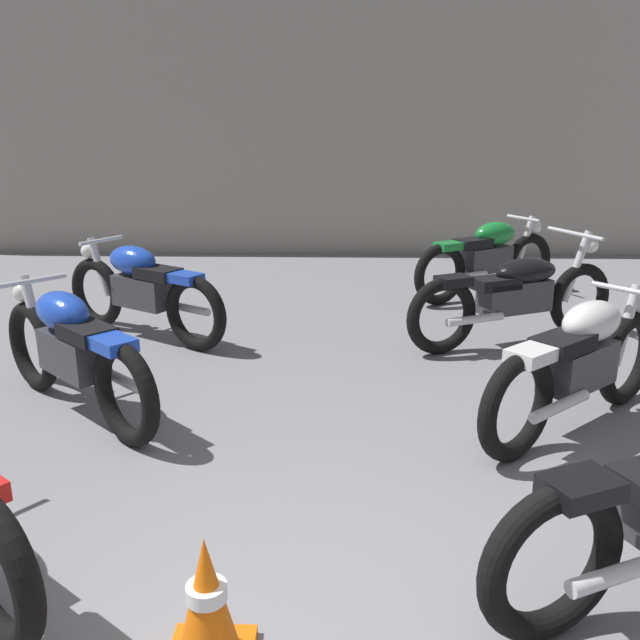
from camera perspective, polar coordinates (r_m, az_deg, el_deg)
The scene contains 7 objects.
back_wall at distance 10.13m, azimuth 0.86°, elevation 15.71°, with size 13.43×0.24×3.60m, color #9E998E.
motorcycle_left_row_1 at distance 4.89m, azimuth -19.90°, elevation -2.37°, with size 1.52×1.41×0.88m.
motorcycle_left_row_2 at distance 6.43m, azimuth -14.63°, elevation 2.52°, with size 1.73×1.14×0.88m.
motorcycle_right_row_1 at distance 4.68m, azimuth 20.83°, elevation -3.31°, with size 1.56×1.38×0.88m.
motorcycle_right_row_2 at distance 6.30m, azimuth 16.02°, elevation 2.07°, with size 2.02×1.06×0.97m.
motorcycle_right_row_3 at distance 7.86m, azimuth 13.77°, elevation 5.11°, with size 1.75×1.11×0.88m.
traffic_cone at distance 2.73m, azimuth -9.37°, elevation -22.38°, with size 0.32×0.32×0.54m.
Camera 1 is at (0.13, -1.83, 1.97)m, focal length 38.43 mm.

